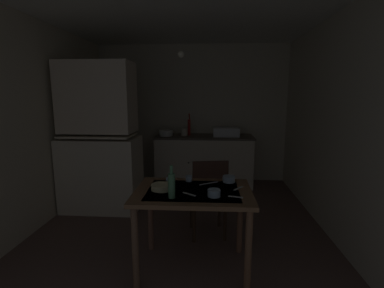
% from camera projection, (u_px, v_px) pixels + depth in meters
% --- Properties ---
extents(ground_plane, '(4.81, 4.81, 0.00)m').
position_uv_depth(ground_plane, '(182.00, 224.00, 3.50)').
color(ground_plane, brown).
extents(wall_back, '(3.51, 0.10, 2.48)m').
position_uv_depth(wall_back, '(192.00, 114.00, 5.20)').
color(wall_back, beige).
rests_on(wall_back, ground).
extents(wall_left, '(0.10, 3.91, 2.48)m').
position_uv_depth(wall_left, '(38.00, 124.00, 3.40)').
color(wall_left, beige).
rests_on(wall_left, ground).
extents(wall_right, '(0.10, 3.91, 2.48)m').
position_uv_depth(wall_right, '(335.00, 126.00, 3.16)').
color(wall_right, beige).
rests_on(wall_right, ground).
extents(ceiling_slab, '(3.51, 3.91, 0.10)m').
position_uv_depth(ceiling_slab, '(180.00, 8.00, 3.05)').
color(ceiling_slab, silver).
extents(hutch_cabinet, '(1.04, 0.59, 2.02)m').
position_uv_depth(hutch_cabinet, '(100.00, 143.00, 3.83)').
color(hutch_cabinet, beige).
rests_on(hutch_cabinet, ground).
extents(counter_cabinet, '(1.70, 0.64, 0.88)m').
position_uv_depth(counter_cabinet, '(204.00, 160.00, 4.96)').
color(counter_cabinet, beige).
rests_on(counter_cabinet, ground).
extents(sink_basin, '(0.44, 0.34, 0.15)m').
position_uv_depth(sink_basin, '(226.00, 132.00, 4.84)').
color(sink_basin, white).
rests_on(sink_basin, counter_cabinet).
extents(hand_pump, '(0.05, 0.27, 0.39)m').
position_uv_depth(hand_pump, '(189.00, 126.00, 4.91)').
color(hand_pump, '#B21E19').
rests_on(hand_pump, counter_cabinet).
extents(mixing_bowl_counter, '(0.24, 0.24, 0.10)m').
position_uv_depth(mixing_bowl_counter, '(166.00, 133.00, 4.87)').
color(mixing_bowl_counter, white).
rests_on(mixing_bowl_counter, counter_cabinet).
extents(stoneware_crock, '(0.11, 0.11, 0.12)m').
position_uv_depth(stoneware_crock, '(184.00, 132.00, 4.88)').
color(stoneware_crock, beige).
rests_on(stoneware_crock, counter_cabinet).
extents(dining_table, '(1.04, 0.73, 0.76)m').
position_uv_depth(dining_table, '(193.00, 202.00, 2.50)').
color(dining_table, brown).
rests_on(dining_table, ground).
extents(chair_far_side, '(0.46, 0.46, 0.91)m').
position_uv_depth(chair_far_side, '(209.00, 196.00, 3.10)').
color(chair_far_side, '#382517').
rests_on(chair_far_side, ground).
extents(serving_bowl_wide, '(0.12, 0.12, 0.06)m').
position_uv_depth(serving_bowl_wide, '(229.00, 179.00, 2.70)').
color(serving_bowl_wide, '#9EB2C6').
rests_on(serving_bowl_wide, dining_table).
extents(soup_bowl_small, '(0.11, 0.11, 0.06)m').
position_uv_depth(soup_bowl_small, '(214.00, 193.00, 2.32)').
color(soup_bowl_small, '#9EB2C6').
rests_on(soup_bowl_small, dining_table).
extents(sauce_dish, '(0.19, 0.19, 0.05)m').
position_uv_depth(sauce_dish, '(162.00, 187.00, 2.49)').
color(sauce_dish, beige).
rests_on(sauce_dish, dining_table).
extents(teacup_mint, '(0.07, 0.07, 0.06)m').
position_uv_depth(teacup_mint, '(170.00, 181.00, 2.65)').
color(teacup_mint, '#9EB2C6').
rests_on(teacup_mint, dining_table).
extents(teacup_cream, '(0.06, 0.06, 0.06)m').
position_uv_depth(teacup_cream, '(189.00, 179.00, 2.73)').
color(teacup_cream, '#9EB2C6').
rests_on(teacup_cream, dining_table).
extents(glass_bottle, '(0.06, 0.06, 0.27)m').
position_uv_depth(glass_bottle, '(172.00, 185.00, 2.28)').
color(glass_bottle, '#4C7F56').
rests_on(glass_bottle, dining_table).
extents(table_knife, '(0.18, 0.12, 0.00)m').
position_uv_depth(table_knife, '(209.00, 183.00, 2.66)').
color(table_knife, silver).
rests_on(table_knife, dining_table).
extents(teaspoon_near_bowl, '(0.13, 0.05, 0.00)m').
position_uv_depth(teaspoon_near_bowl, '(235.00, 197.00, 2.31)').
color(teaspoon_near_bowl, beige).
rests_on(teaspoon_near_bowl, dining_table).
extents(teaspoon_by_cup, '(0.10, 0.13, 0.00)m').
position_uv_depth(teaspoon_by_cup, '(238.00, 188.00, 2.52)').
color(teaspoon_by_cup, beige).
rests_on(teaspoon_by_cup, dining_table).
extents(serving_spoon, '(0.12, 0.09, 0.00)m').
position_uv_depth(serving_spoon, '(189.00, 194.00, 2.37)').
color(serving_spoon, beige).
rests_on(serving_spoon, dining_table).
extents(pendant_bulb, '(0.08, 0.08, 0.08)m').
position_uv_depth(pendant_bulb, '(181.00, 54.00, 3.36)').
color(pendant_bulb, '#F9EFCC').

